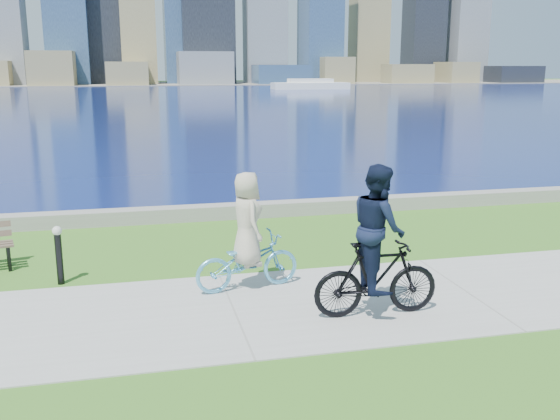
{
  "coord_description": "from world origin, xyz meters",
  "views": [
    {
      "loc": [
        -1.39,
        -9.12,
        3.78
      ],
      "look_at": [
        1.24,
        2.15,
        1.1
      ],
      "focal_mm": 40.0,
      "sensor_mm": 36.0,
      "label": 1
    }
  ],
  "objects": [
    {
      "name": "ground",
      "position": [
        0.0,
        0.0,
        0.0
      ],
      "size": [
        320.0,
        320.0,
        0.0
      ],
      "primitive_type": "plane",
      "color": "#34691B",
      "rests_on": "ground"
    },
    {
      "name": "concrete_path",
      "position": [
        0.0,
        0.0,
        0.01
      ],
      "size": [
        80.0,
        3.5,
        0.02
      ],
      "primitive_type": "cube",
      "color": "#A2A29D",
      "rests_on": "ground"
    },
    {
      "name": "seawall",
      "position": [
        0.0,
        6.2,
        0.17
      ],
      "size": [
        90.0,
        0.5,
        0.35
      ],
      "primitive_type": "cube",
      "color": "gray",
      "rests_on": "ground"
    },
    {
      "name": "bay_water",
      "position": [
        0.0,
        72.0,
        0.0
      ],
      "size": [
        320.0,
        131.0,
        0.01
      ],
      "primitive_type": "cube",
      "color": "#0D1B56",
      "rests_on": "ground"
    },
    {
      "name": "far_shore",
      "position": [
        0.0,
        130.0,
        0.06
      ],
      "size": [
        320.0,
        30.0,
        0.12
      ],
      "primitive_type": "cube",
      "color": "slate",
      "rests_on": "ground"
    },
    {
      "name": "ferry_far",
      "position": [
        27.4,
        91.96,
        0.72
      ],
      "size": [
        12.72,
        3.63,
        1.73
      ],
      "color": "white",
      "rests_on": "ground"
    },
    {
      "name": "bollard_lamp",
      "position": [
        -2.79,
        1.99,
        0.61
      ],
      "size": [
        0.17,
        0.17,
        1.06
      ],
      "color": "black",
      "rests_on": "ground"
    },
    {
      "name": "cyclist_woman",
      "position": [
        0.39,
        0.95,
        0.78
      ],
      "size": [
        0.96,
        1.93,
        2.04
      ],
      "rotation": [
        0.0,
        0.0,
        1.75
      ],
      "color": "#5DB7E2",
      "rests_on": "ground"
    },
    {
      "name": "cyclist_man",
      "position": [
        2.1,
        -0.65,
        1.01
      ],
      "size": [
        0.75,
        1.97,
        2.36
      ],
      "rotation": [
        0.0,
        0.0,
        1.54
      ],
      "color": "black",
      "rests_on": "ground"
    }
  ]
}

